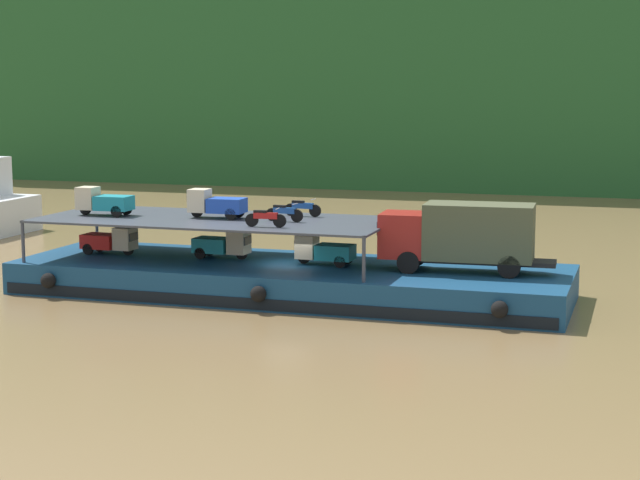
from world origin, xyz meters
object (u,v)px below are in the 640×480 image
(cargo_barge, at_px, (290,280))
(motorcycle_upper_stbd, at_px, (302,207))
(motorcycle_upper_port, at_px, (265,218))
(mini_truck_upper_stern, at_px, (103,201))
(mini_truck_upper_mid, at_px, (216,204))
(mini_truck_lower_mid, at_px, (324,250))
(motorcycle_upper_centre, at_px, (284,212))
(mini_truck_lower_stern, at_px, (110,240))
(covered_lorry, at_px, (461,235))
(mini_truck_lower_aft, at_px, (223,244))

(cargo_barge, bearing_deg, motorcycle_upper_stbd, 92.08)
(motorcycle_upper_port, bearing_deg, mini_truck_upper_stern, 169.79)
(mini_truck_upper_mid, relative_size, motorcycle_upper_stbd, 1.45)
(cargo_barge, relative_size, mini_truck_lower_mid, 9.42)
(mini_truck_lower_mid, relative_size, motorcycle_upper_stbd, 1.45)
(motorcycle_upper_centre, bearing_deg, motorcycle_upper_port, -93.73)
(mini_truck_lower_stern, height_order, mini_truck_upper_stern, mini_truck_upper_stern)
(mini_truck_lower_stern, bearing_deg, mini_truck_upper_mid, 1.92)
(covered_lorry, relative_size, motorcycle_upper_stbd, 4.17)
(cargo_barge, bearing_deg, covered_lorry, 2.31)
(mini_truck_lower_stern, bearing_deg, motorcycle_upper_port, -13.29)
(mini_truck_upper_stern, bearing_deg, mini_truck_lower_stern, 84.44)
(mini_truck_lower_stern, height_order, mini_truck_lower_aft, same)
(motorcycle_upper_centre, bearing_deg, mini_truck_lower_mid, 6.74)
(cargo_barge, height_order, mini_truck_lower_stern, mini_truck_lower_stern)
(cargo_barge, relative_size, mini_truck_lower_aft, 9.39)
(covered_lorry, relative_size, mini_truck_lower_aft, 2.86)
(mini_truck_lower_stern, bearing_deg, cargo_barge, -0.19)
(mini_truck_lower_aft, bearing_deg, motorcycle_upper_centre, -8.78)
(mini_truck_lower_mid, bearing_deg, covered_lorry, 0.67)
(mini_truck_lower_mid, relative_size, motorcycle_upper_port, 1.45)
(mini_truck_lower_mid, xyz_separation_m, mini_truck_upper_stern, (-11.09, -0.72, 2.00))
(motorcycle_upper_port, bearing_deg, cargo_barge, 78.82)
(cargo_barge, bearing_deg, mini_truck_lower_stern, 179.81)
(mini_truck_lower_aft, relative_size, motorcycle_upper_port, 1.46)
(mini_truck_lower_stern, distance_m, motorcycle_upper_centre, 9.32)
(motorcycle_upper_stbd, bearing_deg, mini_truck_lower_mid, -48.34)
(mini_truck_lower_aft, xyz_separation_m, mini_truck_lower_mid, (5.22, -0.29, 0.00))
(mini_truck_upper_stern, bearing_deg, mini_truck_lower_aft, 9.73)
(cargo_barge, relative_size, mini_truck_upper_mid, 9.43)
(mini_truck_lower_mid, bearing_deg, mini_truck_upper_mid, -179.68)
(mini_truck_upper_mid, xyz_separation_m, motorcycle_upper_centre, (3.53, -0.19, -0.26))
(motorcycle_upper_port, bearing_deg, motorcycle_upper_stbd, 85.47)
(mini_truck_upper_mid, xyz_separation_m, motorcycle_upper_port, (3.39, -2.32, -0.26))
(mini_truck_lower_stern, xyz_separation_m, motorcycle_upper_port, (9.01, -2.13, 1.74))
(cargo_barge, height_order, motorcycle_upper_stbd, motorcycle_upper_stbd)
(cargo_barge, distance_m, motorcycle_upper_centre, 3.20)
(cargo_barge, distance_m, motorcycle_upper_stbd, 3.84)
(mini_truck_upper_mid, xyz_separation_m, motorcycle_upper_stbd, (3.73, 1.93, -0.26))
(cargo_barge, height_order, mini_truck_upper_stern, mini_truck_upper_stern)
(mini_truck_upper_mid, distance_m, motorcycle_upper_centre, 3.55)
(motorcycle_upper_stbd, bearing_deg, mini_truck_upper_mid, -152.67)
(covered_lorry, height_order, motorcycle_upper_centre, covered_lorry)
(mini_truck_lower_stern, height_order, motorcycle_upper_centre, motorcycle_upper_centre)
(mini_truck_lower_stern, relative_size, mini_truck_upper_stern, 1.00)
(motorcycle_upper_centre, bearing_deg, cargo_barge, -5.57)
(mini_truck_upper_mid, relative_size, motorcycle_upper_centre, 1.46)
(motorcycle_upper_centre, bearing_deg, mini_truck_lower_stern, 179.97)
(mini_truck_lower_mid, distance_m, mini_truck_upper_stern, 11.29)
(covered_lorry, xyz_separation_m, mini_truck_lower_stern, (-17.46, -0.29, -1.00))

